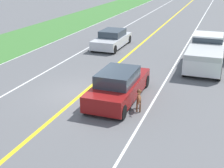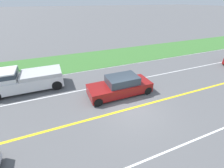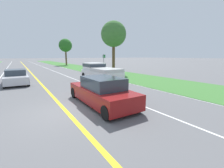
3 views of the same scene
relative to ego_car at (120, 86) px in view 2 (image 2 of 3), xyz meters
The scene contains 9 objects.
ground_plane 2.00m from the ego_car, behind, with size 400.00×400.00×0.00m, color #5B5B5E.
centre_divider_line 2.00m from the ego_car, behind, with size 0.18×160.00×0.01m, color yellow.
lane_edge_line_right 5.16m from the ego_car, ahead, with size 0.14×160.00×0.01m, color white.
lane_dash_same_dir 1.74m from the ego_car, ahead, with size 0.10×160.00×0.01m, color white.
lane_dash_oncoming 5.43m from the ego_car, behind, with size 0.10×160.00×0.01m, color white.
grass_verge_right 8.14m from the ego_car, ahead, with size 6.00×160.00×0.03m, color #3D7533.
ego_car is the anchor object (origin of this frame).
dog 1.42m from the ego_car, 32.97° to the right, with size 0.38×1.05×0.83m.
pickup_truck 7.49m from the ego_car, 63.05° to the left, with size 2.09×5.22×1.80m.
Camera 2 is at (-6.78, 4.18, 6.26)m, focal length 24.00 mm.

